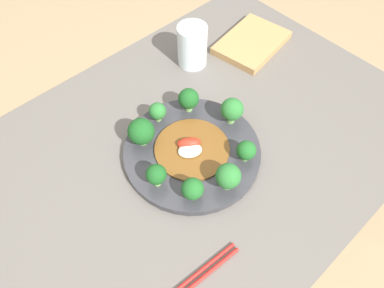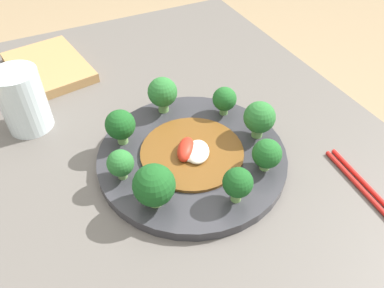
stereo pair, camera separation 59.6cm
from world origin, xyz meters
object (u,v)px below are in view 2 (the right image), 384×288
broccoli_north (120,164)px  broccoli_northeast (120,125)px  cutting_board (48,67)px  drinking_glass (23,101)px  broccoli_south (259,117)px  chopsticks (378,202)px  stirfry_center (192,151)px  broccoli_northwest (154,186)px  broccoli_southwest (267,154)px  broccoli_east (162,93)px  plate (192,157)px  broccoli_west (238,183)px  broccoli_southeast (224,99)px

broccoli_north → broccoli_northeast: bearing=-18.6°
broccoli_north → cutting_board: bearing=6.6°
drinking_glass → broccoli_south: bearing=-122.2°
chopsticks → cutting_board: size_ratio=1.02×
broccoli_south → stirfry_center: broccoli_south is taller
drinking_glass → broccoli_northwest: bearing=-154.1°
broccoli_southwest → cutting_board: 0.52m
broccoli_northeast → broccoli_northwest: 0.14m
broccoli_east → drinking_glass: drinking_glass is taller
stirfry_center → broccoli_south: bearing=-93.1°
plate → stirfry_center: bearing=141.7°
broccoli_northwest → broccoli_west: broccoli_northwest is taller
plate → broccoli_west: broccoli_west is taller
plate → broccoli_southeast: 0.12m
broccoli_northeast → broccoli_northwest: bearing=-179.3°
broccoli_south → broccoli_north: (0.01, 0.23, -0.01)m
cutting_board → broccoli_southeast: bearing=-140.4°
broccoli_northwest → drinking_glass: size_ratio=0.60×
plate → stirfry_center: 0.01m
stirfry_center → chopsticks: bearing=-133.4°
broccoli_south → broccoli_southwest: size_ratio=1.23×
chopsticks → drinking_glass: bearing=46.7°
broccoli_south → drinking_glass: drinking_glass is taller
broccoli_southwest → cutting_board: (0.46, 0.25, -0.04)m
broccoli_northeast → broccoli_southwest: (-0.15, -0.18, -0.01)m
broccoli_northeast → cutting_board: (0.30, 0.07, -0.04)m
broccoli_east → plate: bearing=179.3°
broccoli_northwest → cutting_board: (0.44, 0.07, -0.04)m
broccoli_west → chopsticks: broccoli_west is taller
broccoli_west → drinking_glass: bearing=36.8°
broccoli_east → broccoli_north: 0.17m
broccoli_southwest → broccoli_northeast: bearing=49.5°
plate → broccoli_east: (0.12, -0.00, 0.05)m
stirfry_center → cutting_board: (0.38, 0.16, -0.01)m
broccoli_southwest → stirfry_center: (0.08, 0.09, -0.02)m
broccoli_southeast → broccoli_north: 0.22m
broccoli_north → stirfry_center: (-0.00, -0.12, -0.02)m
drinking_glass → broccoli_east: bearing=-110.7°
broccoli_south → cutting_board: 0.48m
broccoli_northeast → stirfry_center: (-0.08, -0.09, -0.03)m
broccoli_north → drinking_glass: size_ratio=0.45×
broccoli_south → chopsticks: 0.22m
plate → broccoli_southwest: bearing=-132.2°
broccoli_southeast → broccoli_northwest: size_ratio=0.79×
broccoli_northeast → broccoli_southwest: size_ratio=1.16×
broccoli_south → stirfry_center: (0.01, 0.12, -0.03)m
broccoli_southwest → stirfry_center: 0.12m
broccoli_northwest → stirfry_center: 0.11m
broccoli_west → stirfry_center: 0.12m
broccoli_west → chopsticks: (-0.09, -0.19, -0.05)m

